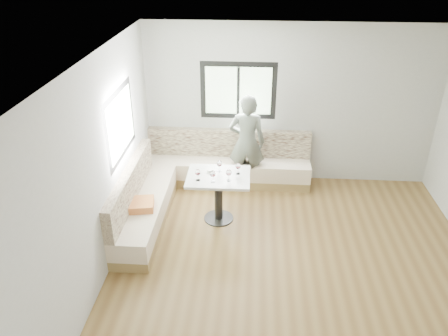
# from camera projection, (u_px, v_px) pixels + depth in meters

# --- Properties ---
(room) EXTENTS (5.01, 5.01, 2.81)m
(room) POSITION_uv_depth(u_px,v_px,m) (296.00, 172.00, 5.36)
(room) COLOR brown
(room) RESTS_ON ground
(banquette) EXTENTS (2.90, 2.80, 0.95)m
(banquette) POSITION_uv_depth(u_px,v_px,m) (194.00, 182.00, 7.33)
(banquette) COLOR #9A7D4B
(banquette) RESTS_ON ground
(table) EXTENTS (0.96, 0.75, 0.78)m
(table) POSITION_uv_depth(u_px,v_px,m) (218.00, 187.00, 6.67)
(table) COLOR black
(table) RESTS_ON ground
(person) EXTENTS (0.64, 0.44, 1.71)m
(person) POSITION_uv_depth(u_px,v_px,m) (247.00, 142.00, 7.46)
(person) COLOR #585F57
(person) RESTS_ON ground
(olive_ramekin) EXTENTS (0.09, 0.09, 0.04)m
(olive_ramekin) POSITION_uv_depth(u_px,v_px,m) (210.00, 171.00, 6.69)
(olive_ramekin) COLOR white
(olive_ramekin) RESTS_ON table
(wine_glass_a) EXTENTS (0.08, 0.08, 0.18)m
(wine_glass_a) POSITION_uv_depth(u_px,v_px,m) (198.00, 173.00, 6.40)
(wine_glass_a) COLOR white
(wine_glass_a) RESTS_ON table
(wine_glass_b) EXTENTS (0.08, 0.08, 0.18)m
(wine_glass_b) POSITION_uv_depth(u_px,v_px,m) (213.00, 174.00, 6.36)
(wine_glass_b) COLOR white
(wine_glass_b) RESTS_ON table
(wine_glass_c) EXTENTS (0.08, 0.08, 0.18)m
(wine_glass_c) POSITION_uv_depth(u_px,v_px,m) (229.00, 173.00, 6.39)
(wine_glass_c) COLOR white
(wine_glass_c) RESTS_ON table
(wine_glass_d) EXTENTS (0.08, 0.08, 0.18)m
(wine_glass_d) POSITION_uv_depth(u_px,v_px,m) (219.00, 164.00, 6.65)
(wine_glass_d) COLOR white
(wine_glass_d) RESTS_ON table
(wine_glass_e) EXTENTS (0.08, 0.08, 0.18)m
(wine_glass_e) POSITION_uv_depth(u_px,v_px,m) (238.00, 166.00, 6.58)
(wine_glass_e) COLOR white
(wine_glass_e) RESTS_ON table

